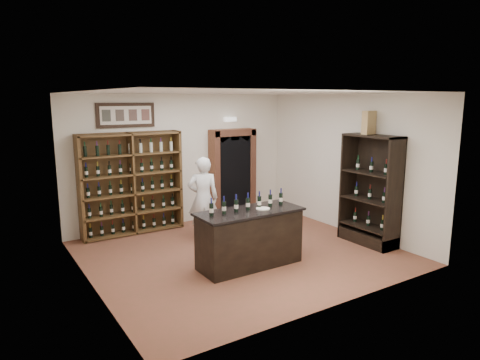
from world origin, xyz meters
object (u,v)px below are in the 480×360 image
(counter_bottle_0, at_px, (211,209))
(wine_crate, at_px, (369,123))
(wine_shelf, at_px, (131,183))
(shopkeeper, at_px, (203,198))
(tasting_counter, at_px, (250,238))
(side_cabinet, at_px, (370,207))

(counter_bottle_0, height_order, wine_crate, wine_crate)
(wine_shelf, relative_size, shopkeeper, 1.27)
(shopkeeper, bearing_deg, wine_crate, 169.03)
(counter_bottle_0, xyz_separation_m, shopkeeper, (0.73, 1.69, -0.24))
(tasting_counter, height_order, shopkeeper, shopkeeper)
(tasting_counter, xyz_separation_m, shopkeeper, (0.01, 1.74, 0.37))
(tasting_counter, relative_size, counter_bottle_0, 6.27)
(wine_shelf, xyz_separation_m, side_cabinet, (3.82, -3.23, -0.35))
(tasting_counter, bearing_deg, counter_bottle_0, 175.59)
(tasting_counter, xyz_separation_m, wine_crate, (2.73, -0.14, 1.94))
(side_cabinet, bearing_deg, shopkeeper, 143.06)
(counter_bottle_0, height_order, side_cabinet, side_cabinet)
(counter_bottle_0, bearing_deg, side_cabinet, -5.89)
(wine_shelf, distance_m, side_cabinet, 5.02)
(wine_shelf, relative_size, tasting_counter, 1.17)
(side_cabinet, xyz_separation_m, wine_crate, (0.00, 0.16, 1.68))
(counter_bottle_0, relative_size, side_cabinet, 0.14)
(wine_shelf, xyz_separation_m, wine_crate, (3.83, -3.08, 1.33))
(side_cabinet, height_order, shopkeeper, side_cabinet)
(side_cabinet, distance_m, shopkeeper, 3.40)
(wine_shelf, relative_size, counter_bottle_0, 7.33)
(tasting_counter, relative_size, wine_crate, 4.10)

